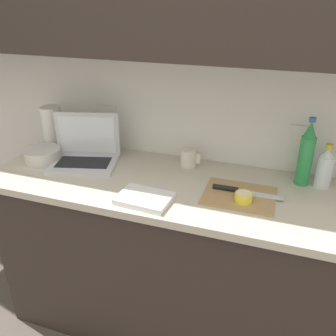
{
  "coord_description": "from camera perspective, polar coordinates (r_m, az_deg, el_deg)",
  "views": [
    {
      "loc": [
        0.15,
        -1.35,
        1.66
      ],
      "look_at": [
        -0.31,
        -0.01,
        0.97
      ],
      "focal_mm": 38.0,
      "sensor_mm": 36.0,
      "label": 1
    }
  ],
  "objects": [
    {
      "name": "laptop",
      "position": [
        1.85,
        -13.12,
        2.55
      ],
      "size": [
        0.37,
        0.31,
        0.24
      ],
      "rotation": [
        0.0,
        0.0,
        0.26
      ],
      "color": "silver",
      "rests_on": "counter_unit"
    },
    {
      "name": "cutting_board",
      "position": [
        1.55,
        11.35,
        -4.35
      ],
      "size": [
        0.3,
        0.24,
        0.01
      ],
      "primitive_type": "cube",
      "color": "tan",
      "rests_on": "counter_unit"
    },
    {
      "name": "ground_plane",
      "position": [
        2.15,
        8.74,
        -24.89
      ],
      "size": [
        12.0,
        12.0,
        0.0
      ],
      "primitive_type": "plane",
      "color": "#564C47",
      "rests_on": "ground"
    },
    {
      "name": "paper_towel_roll",
      "position": [
        2.06,
        -17.98,
        6.17
      ],
      "size": [
        0.11,
        0.11,
        0.23
      ],
      "color": "white",
      "rests_on": "counter_unit"
    },
    {
      "name": "knife",
      "position": [
        1.57,
        10.72,
        -3.41
      ],
      "size": [
        0.3,
        0.04,
        0.02
      ],
      "rotation": [
        0.0,
        0.0,
        0.01
      ],
      "color": "silver",
      "rests_on": "cutting_board"
    },
    {
      "name": "counter_unit",
      "position": [
        1.82,
        10.36,
        -15.96
      ],
      "size": [
        2.33,
        0.59,
        0.89
      ],
      "color": "#332823",
      "rests_on": "ground_plane"
    },
    {
      "name": "bottle_oil_tall",
      "position": [
        1.67,
        21.27,
        2.04
      ],
      "size": [
        0.06,
        0.06,
        0.31
      ],
      "color": "#2D934C",
      "rests_on": "counter_unit"
    },
    {
      "name": "dish_towel",
      "position": [
        1.49,
        -3.8,
        -4.88
      ],
      "size": [
        0.23,
        0.17,
        0.02
      ],
      "primitive_type": "cube",
      "rotation": [
        0.0,
        0.0,
        -0.06
      ],
      "color": "white",
      "rests_on": "counter_unit"
    },
    {
      "name": "measuring_cup",
      "position": [
        1.77,
        3.3,
        1.65
      ],
      "size": [
        0.1,
        0.08,
        0.09
      ],
      "color": "silver",
      "rests_on": "counter_unit"
    },
    {
      "name": "lemon_half_cut",
      "position": [
        1.49,
        12.01,
        -4.6
      ],
      "size": [
        0.07,
        0.07,
        0.04
      ],
      "color": "yellow",
      "rests_on": "cutting_board"
    },
    {
      "name": "bottle_green_soda",
      "position": [
        1.7,
        23.85,
        0.02
      ],
      "size": [
        0.07,
        0.07,
        0.2
      ],
      "color": "silver",
      "rests_on": "counter_unit"
    },
    {
      "name": "bowl_white",
      "position": [
        1.93,
        -19.44,
        1.94
      ],
      "size": [
        0.18,
        0.18,
        0.07
      ],
      "color": "beige",
      "rests_on": "counter_unit"
    },
    {
      "name": "wall_back",
      "position": [
        1.59,
        14.47,
        21.67
      ],
      "size": [
        5.2,
        0.38,
        2.6
      ],
      "color": "white",
      "rests_on": "ground_plane"
    }
  ]
}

